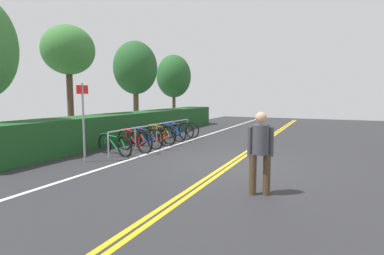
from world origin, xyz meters
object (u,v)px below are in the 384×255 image
at_px(bicycle_4, 160,134).
at_px(bicycle_7, 184,129).
at_px(tree_mid, 68,51).
at_px(tree_far_right, 135,68).
at_px(bicycle_1, 134,141).
at_px(bicycle_0, 115,145).
at_px(bicycle_3, 153,137).
at_px(sign_post_near, 83,115).
at_px(pedestrian, 260,148).
at_px(bicycle_5, 170,132).
at_px(bike_rack, 157,129).
at_px(bicycle_6, 177,131).
at_px(bicycle_2, 144,138).
at_px(tree_extra, 174,76).

xyz_separation_m(bicycle_4, bicycle_7, (2.01, -0.07, -0.00)).
distance_m(tree_mid, tree_far_right, 4.04).
xyz_separation_m(bicycle_1, tree_mid, (1.11, 3.99, 3.35)).
height_order(bicycle_0, tree_far_right, tree_far_right).
xyz_separation_m(bicycle_3, sign_post_near, (-3.23, 0.27, 1.02)).
height_order(bicycle_1, bicycle_7, bicycle_1).
bearing_deg(tree_far_right, pedestrian, -133.69).
distance_m(bicycle_5, pedestrian, 7.35).
xyz_separation_m(bicycle_7, tree_far_right, (1.14, 3.38, 2.96)).
distance_m(bike_rack, bicycle_6, 1.65).
bearing_deg(bike_rack, bicycle_4, 2.37).
bearing_deg(bicycle_1, bike_rack, 4.08).
distance_m(bicycle_2, tree_extra, 9.45).
xyz_separation_m(bicycle_0, bicycle_4, (2.70, -0.10, 0.03)).
height_order(bike_rack, sign_post_near, sign_post_near).
distance_m(bicycle_4, bicycle_7, 2.01).
height_order(bicycle_4, bicycle_5, bicycle_5).
relative_size(bicycle_1, tree_extra, 0.39).
relative_size(bicycle_2, bicycle_6, 1.03).
distance_m(bicycle_1, tree_mid, 5.33).
distance_m(bicycle_2, tree_far_right, 6.27).
bearing_deg(bicycle_6, pedestrian, -141.07).
distance_m(bicycle_0, tree_extra, 10.75).
xyz_separation_m(bicycle_3, bicycle_7, (2.70, 0.02, 0.03)).
relative_size(bicycle_7, tree_mid, 0.36).
relative_size(tree_mid, tree_extra, 1.06).
bearing_deg(bicycle_2, bicycle_6, 0.47).
distance_m(tree_far_right, tree_extra, 4.07).
distance_m(bike_rack, bicycle_0, 2.42).
xyz_separation_m(bicycle_3, bicycle_5, (1.40, 0.03, 0.04)).
bearing_deg(sign_post_near, bicycle_2, -5.33).
height_order(bicycle_1, pedestrian, pedestrian).
bearing_deg(sign_post_near, bicycle_3, -4.86).
bearing_deg(tree_extra, pedestrian, -145.79).
relative_size(bicycle_6, tree_mid, 0.36).
bearing_deg(sign_post_near, bicycle_0, -3.89).
bearing_deg(tree_far_right, sign_post_near, -156.16).
bearing_deg(bicycle_1, tree_extra, 19.84).
xyz_separation_m(bike_rack, bicycle_6, (1.63, -0.03, -0.23)).
height_order(pedestrian, tree_mid, tree_mid).
bearing_deg(bicycle_7, bicycle_4, 178.13).
distance_m(bicycle_1, bicycle_6, 3.28).
bearing_deg(bicycle_7, bicycle_3, -179.49).
distance_m(bicycle_1, bicycle_5, 2.65).
bearing_deg(bicycle_4, bicycle_1, -176.19).
xyz_separation_m(bicycle_0, bicycle_3, (2.01, -0.19, 0.00)).
relative_size(bicycle_0, bicycle_4, 0.99).
bearing_deg(bicycle_5, pedestrian, -138.11).
bearing_deg(bicycle_6, tree_far_right, 61.58).
bearing_deg(bicycle_2, tree_mid, 84.16).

